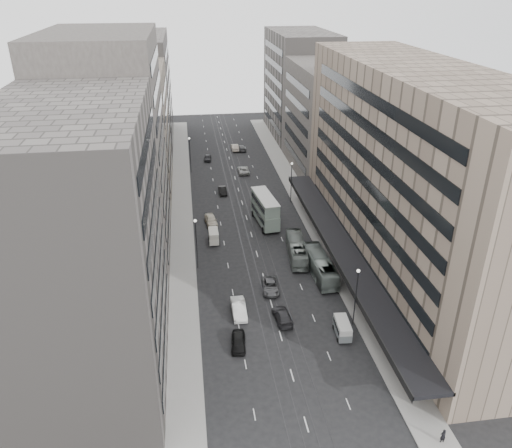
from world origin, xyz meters
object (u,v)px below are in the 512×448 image
pedestrian (443,436)px  sedan_2 (270,286)px  sedan_1 (239,309)px  bus_near (320,266)px  double_decker (265,209)px  bus_far (297,249)px  vw_microbus (343,328)px  sedan_0 (238,342)px  panel_van (214,236)px

pedestrian → sedan_2: bearing=-70.1°
sedan_1 → sedan_2: (5.12, 5.04, -0.15)m
bus_near → double_decker: size_ratio=1.11×
double_decker → bus_far: bearing=-83.4°
bus_far → vw_microbus: size_ratio=2.67×
sedan_2 → pedestrian: (11.99, -28.34, 0.27)m
sedan_0 → sedan_2: 12.98m
sedan_1 → sedan_2: bearing=44.0°
sedan_1 → pedestrian: (17.11, -23.30, 0.12)m
double_decker → bus_near: bearing=-80.5°
bus_near → bus_far: (-2.37, 5.68, -0.10)m
sedan_0 → sedan_1: 6.58m
double_decker → sedan_2: size_ratio=2.05×
panel_van → sedan_2: 17.24m
sedan_1 → bus_near: bearing=30.9°
bus_near → sedan_0: size_ratio=2.62×
double_decker → panel_van: bearing=-155.3°
bus_far → sedan_1: size_ratio=2.07×
double_decker → sedan_0: 34.37m
sedan_2 → bus_near: bearing=25.5°
panel_van → sedan_0: (1.25, -27.25, -0.49)m
bus_near → panel_van: bearing=-41.2°
vw_microbus → sedan_2: vw_microbus is taller
panel_van → sedan_1: panel_van is taller
bus_far → pedestrian: bus_far is taller
bus_far → sedan_1: (-10.82, -13.76, -0.63)m
double_decker → sedan_0: size_ratio=2.37×
bus_far → sedan_1: bearing=57.5°
sedan_1 → panel_van: bearing=95.0°
vw_microbus → sedan_2: bearing=126.8°
vw_microbus → panel_van: 30.54m
double_decker → sedan_1: (-7.74, -26.69, -2.09)m
vw_microbus → sedan_0: bearing=-174.5°
double_decker → pedestrian: 50.90m
double_decker → panel_van: 11.56m
panel_van → vw_microbus: bearing=-62.1°
sedan_0 → pedestrian: bearing=-37.3°
sedan_0 → sedan_2: sedan_0 is taller
bus_near → sedan_1: bearing=30.0°
panel_van → sedan_1: 20.82m
panel_van → sedan_0: bearing=-87.5°
bus_far → double_decker: bearing=-70.9°
sedan_2 → pedestrian: bearing=-62.3°
double_decker → panel_van: (-9.75, -5.97, -1.71)m
panel_van → pedestrian: panel_van is taller
vw_microbus → double_decker: bearing=102.1°
sedan_0 → double_decker: bearing=81.5°
bus_far → double_decker: double_decker is taller
vw_microbus → sedan_2: size_ratio=0.80×
bus_far → sedan_1: 17.52m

